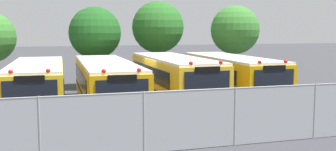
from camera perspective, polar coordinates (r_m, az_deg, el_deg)
The scene contains 9 objects.
ground_plane at distance 21.05m, azimuth -3.96°, elevation -4.46°, with size 160.00×160.00×0.00m, color #38383D.
school_bus_0 at distance 20.32m, azimuth -18.25°, elevation -1.33°, with size 2.70×9.41×2.56m.
school_bus_1 at distance 20.26m, azimuth -8.89°, elevation -1.07°, with size 2.62×10.61×2.57m.
school_bus_2 at distance 21.08m, azimuth 0.82°, elevation -0.49°, with size 2.68×9.40×2.73m.
school_bus_3 at distance 22.73m, azimuth 8.95°, elevation -0.14°, with size 2.55×9.50×2.66m.
tree_1 at distance 27.96m, azimuth -10.61°, elevation 6.23°, with size 3.59×3.59×5.61m.
tree_2 at distance 29.83m, azimuth -1.30°, elevation 6.86°, with size 3.85×3.85×6.15m.
tree_3 at distance 30.82m, azimuth 9.42°, elevation 6.44°, with size 3.72×3.72×5.87m.
chainlink_fence at distance 13.41m, azimuth 3.32°, elevation -6.20°, with size 16.23×0.07×2.07m.
Camera 1 is at (-4.42, -20.18, 4.04)m, focal length 42.45 mm.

